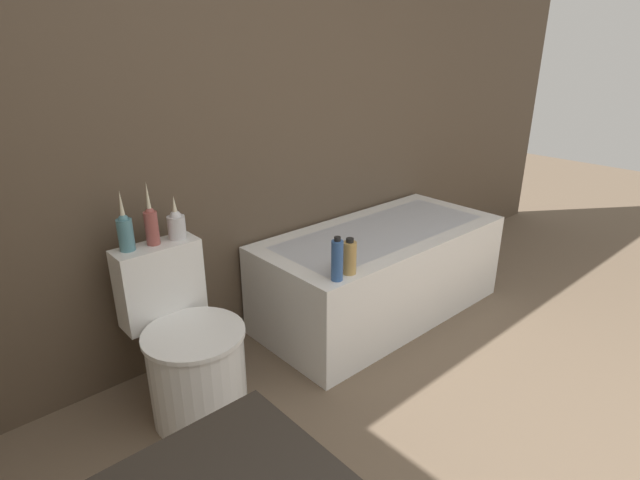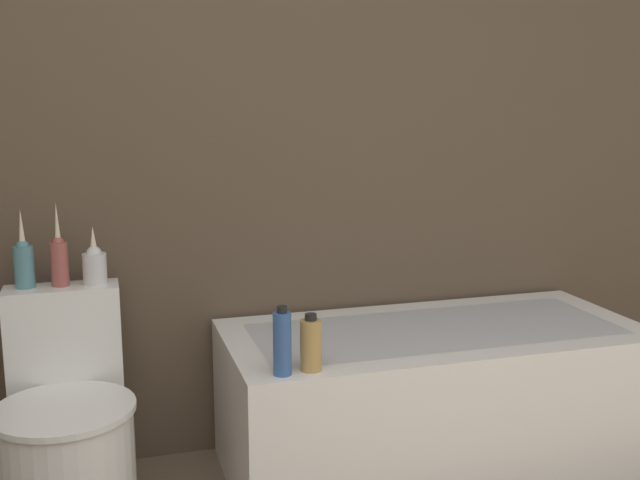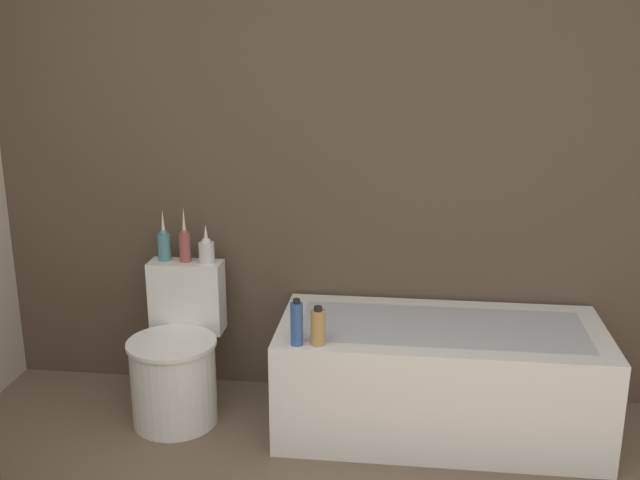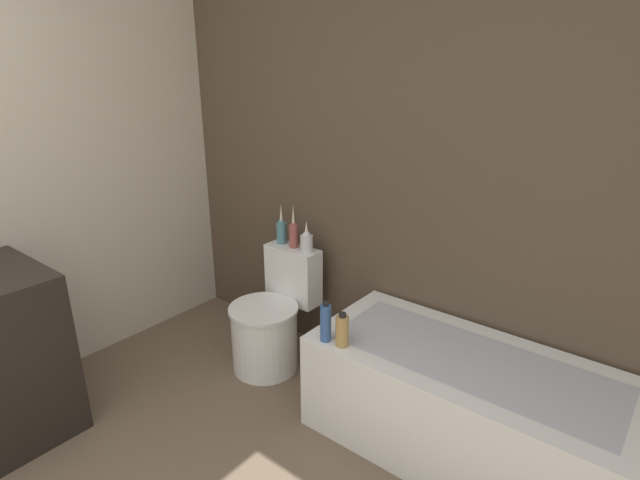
% 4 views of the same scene
% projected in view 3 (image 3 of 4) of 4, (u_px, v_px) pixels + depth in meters
% --- Properties ---
extents(wall_back_tiled, '(6.40, 0.06, 2.60)m').
position_uv_depth(wall_back_tiled, '(298.00, 149.00, 3.78)').
color(wall_back_tiled, brown).
rests_on(wall_back_tiled, ground_plane).
extents(bathtub, '(1.53, 0.70, 0.54)m').
position_uv_depth(bathtub, '(439.00, 377.00, 3.60)').
color(bathtub, white).
rests_on(bathtub, ground).
extents(toilet, '(0.44, 0.58, 0.74)m').
position_uv_depth(toilet, '(177.00, 362.00, 3.72)').
color(toilet, white).
rests_on(toilet, ground).
extents(vase_gold, '(0.07, 0.07, 0.27)m').
position_uv_depth(vase_gold, '(164.00, 243.00, 3.81)').
color(vase_gold, teal).
rests_on(vase_gold, toilet).
extents(vase_silver, '(0.06, 0.06, 0.28)m').
position_uv_depth(vase_silver, '(185.00, 244.00, 3.79)').
color(vase_silver, '#994C47').
rests_on(vase_silver, toilet).
extents(vase_bronze, '(0.08, 0.08, 0.20)m').
position_uv_depth(vase_bronze, '(206.00, 249.00, 3.78)').
color(vase_bronze, silver).
rests_on(vase_bronze, toilet).
extents(shampoo_bottle_tall, '(0.06, 0.06, 0.22)m').
position_uv_depth(shampoo_bottle_tall, '(297.00, 323.00, 3.30)').
color(shampoo_bottle_tall, '#335999').
rests_on(shampoo_bottle_tall, bathtub).
extents(shampoo_bottle_short, '(0.07, 0.07, 0.18)m').
position_uv_depth(shampoo_bottle_short, '(318.00, 327.00, 3.30)').
color(shampoo_bottle_short, tan).
rests_on(shampoo_bottle_short, bathtub).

